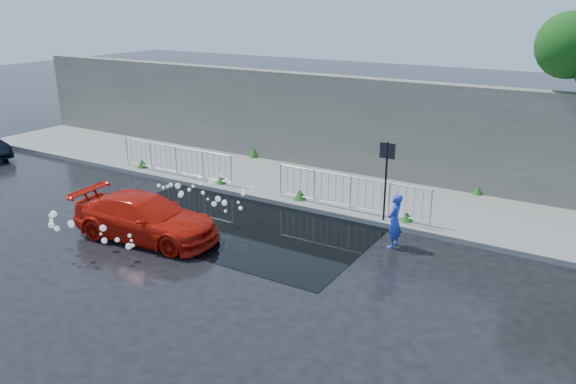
{
  "coord_description": "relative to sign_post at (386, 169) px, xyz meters",
  "views": [
    {
      "loc": [
        9.72,
        -11.41,
        6.26
      ],
      "look_at": [
        1.77,
        1.71,
        1.0
      ],
      "focal_mm": 35.0,
      "sensor_mm": 36.0,
      "label": 1
    }
  ],
  "objects": [
    {
      "name": "puddle",
      "position": [
        -3.7,
        -2.1,
        -1.72
      ],
      "size": [
        8.0,
        5.0,
        0.01
      ],
      "primitive_type": "cube",
      "color": "black",
      "rests_on": "ground"
    },
    {
      "name": "retaining_wall",
      "position": [
        -4.2,
        4.1,
        0.18
      ],
      "size": [
        30.0,
        0.6,
        3.5
      ],
      "primitive_type": "cube",
      "color": "#5E5B4F",
      "rests_on": "pavement"
    },
    {
      "name": "person",
      "position": [
        0.81,
        -1.3,
        -0.98
      ],
      "size": [
        0.39,
        0.56,
        1.49
      ],
      "primitive_type": "imported",
      "rotation": [
        0.0,
        0.0,
        -1.62
      ],
      "color": "blue",
      "rests_on": "ground"
    },
    {
      "name": "ground",
      "position": [
        -4.2,
        -3.1,
        -1.72
      ],
      "size": [
        90.0,
        90.0,
        0.0
      ],
      "primitive_type": "plane",
      "color": "black",
      "rests_on": "ground"
    },
    {
      "name": "pavement",
      "position": [
        -4.2,
        1.9,
        -1.65
      ],
      "size": [
        30.0,
        4.0,
        0.15
      ],
      "primitive_type": "cube",
      "color": "gray",
      "rests_on": "ground"
    },
    {
      "name": "sign_post",
      "position": [
        0.0,
        0.0,
        0.0
      ],
      "size": [
        0.45,
        0.06,
        2.5
      ],
      "color": "black",
      "rests_on": "ground"
    },
    {
      "name": "weeds",
      "position": [
        -4.69,
        1.48,
        -1.4
      ],
      "size": [
        12.17,
        3.93,
        0.4
      ],
      "color": "#144E16",
      "rests_on": "pavement"
    },
    {
      "name": "railing_left",
      "position": [
        -8.2,
        0.25,
        -0.99
      ],
      "size": [
        5.05,
        0.05,
        1.1
      ],
      "color": "silver",
      "rests_on": "pavement"
    },
    {
      "name": "railing_right",
      "position": [
        -1.2,
        0.25,
        -0.99
      ],
      "size": [
        5.05,
        0.05,
        1.1
      ],
      "color": "silver",
      "rests_on": "pavement"
    },
    {
      "name": "red_car",
      "position": [
        -5.23,
        -4.3,
        -1.11
      ],
      "size": [
        4.38,
        2.17,
        1.22
      ],
      "primitive_type": "imported",
      "rotation": [
        0.0,
        0.0,
        1.68
      ],
      "color": "#BF1307",
      "rests_on": "ground"
    },
    {
      "name": "water_spray",
      "position": [
        -5.29,
        -3.63,
        -0.97
      ],
      "size": [
        3.65,
        5.65,
        0.93
      ],
      "color": "white",
      "rests_on": "ground"
    },
    {
      "name": "curb",
      "position": [
        -4.2,
        -0.1,
        -1.64
      ],
      "size": [
        30.0,
        0.25,
        0.16
      ],
      "primitive_type": "cube",
      "color": "gray",
      "rests_on": "ground"
    }
  ]
}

